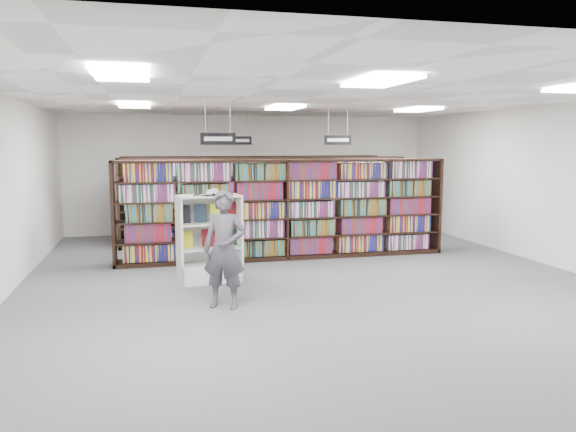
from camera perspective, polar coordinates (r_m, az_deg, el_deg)
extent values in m
plane|color=#59595F|center=(10.11, 2.30, -6.49)|extent=(12.00, 12.00, 0.00)
cube|color=white|center=(9.85, 2.40, 11.89)|extent=(10.00, 12.00, 0.10)
cube|color=white|center=(15.70, -3.70, 4.31)|extent=(10.00, 0.10, 3.20)
cube|color=white|center=(4.45, 24.15, -3.77)|extent=(10.00, 0.10, 3.20)
cube|color=white|center=(9.75, -27.20, 1.73)|extent=(0.10, 12.00, 3.20)
cube|color=white|center=(12.21, 25.56, 2.78)|extent=(0.10, 12.00, 3.20)
cube|color=black|center=(11.84, -0.33, 0.69)|extent=(7.00, 0.60, 2.10)
cube|color=maroon|center=(11.84, -0.33, 0.69)|extent=(6.88, 0.42, 1.98)
cube|color=black|center=(13.78, -2.24, 1.62)|extent=(7.00, 0.60, 2.10)
cube|color=maroon|center=(13.78, -2.24, 1.62)|extent=(6.88, 0.42, 1.98)
cube|color=black|center=(15.44, -3.49, 2.22)|extent=(7.00, 0.60, 2.10)
cube|color=maroon|center=(15.44, -3.49, 2.22)|extent=(6.88, 0.42, 1.98)
cylinder|color=#B2B2B7|center=(10.50, -8.40, 9.95)|extent=(0.01, 0.01, 0.58)
cylinder|color=#B2B2B7|center=(10.55, -5.90, 9.97)|extent=(0.01, 0.01, 0.58)
cube|color=black|center=(10.51, -7.11, 7.79)|extent=(0.65, 0.02, 0.22)
cube|color=white|center=(10.50, -7.10, 7.79)|extent=(0.52, 0.00, 0.08)
cylinder|color=#B2B2B7|center=(13.07, 4.15, 9.46)|extent=(0.01, 0.01, 0.58)
cylinder|color=#B2B2B7|center=(13.22, 6.06, 9.42)|extent=(0.01, 0.01, 0.58)
cube|color=black|center=(13.13, 5.09, 7.70)|extent=(0.65, 0.02, 0.22)
cube|color=white|center=(13.12, 5.11, 7.70)|extent=(0.52, 0.00, 0.08)
cylinder|color=#B2B2B7|center=(14.59, -5.90, 9.21)|extent=(0.01, 0.01, 0.58)
cylinder|color=#B2B2B7|center=(14.65, -4.12, 9.22)|extent=(0.01, 0.01, 0.58)
cube|color=black|center=(14.61, -4.99, 7.65)|extent=(0.65, 0.02, 0.22)
cube|color=white|center=(14.60, -4.98, 7.65)|extent=(0.52, 0.00, 0.08)
cube|color=white|center=(6.49, -16.62, 13.66)|extent=(0.60, 1.20, 0.04)
cube|color=white|center=(7.03, 9.34, 13.35)|extent=(0.60, 1.20, 0.04)
cube|color=white|center=(11.47, -15.35, 10.79)|extent=(0.60, 1.20, 0.04)
cube|color=white|center=(11.78, -0.33, 10.94)|extent=(0.60, 1.20, 0.04)
cube|color=white|center=(12.81, 13.07, 10.46)|extent=(0.60, 1.20, 0.04)
cube|color=white|center=(10.07, -7.93, -5.66)|extent=(1.16, 0.69, 0.33)
cube|color=white|center=(9.85, -10.98, -2.44)|extent=(0.11, 0.55, 1.53)
cube|color=white|center=(10.09, -5.07, -2.11)|extent=(0.11, 0.55, 1.53)
cube|color=white|center=(10.20, -8.32, -2.05)|extent=(1.09, 0.17, 1.53)
cube|color=white|center=(9.86, -8.07, 2.03)|extent=(1.16, 0.69, 0.03)
cube|color=white|center=(9.98, -7.97, -3.21)|extent=(1.07, 0.64, 0.02)
cube|color=white|center=(9.91, -8.02, -0.72)|extent=(1.07, 0.64, 0.02)
cube|color=black|center=(9.85, -10.52, 0.21)|extent=(0.23, 0.10, 0.33)
cube|color=#162437|center=(9.91, -8.90, 0.29)|extent=(0.23, 0.10, 0.33)
cube|color=yellow|center=(9.97, -7.31, 0.36)|extent=(0.23, 0.10, 0.33)
cube|color=maroon|center=(10.04, -5.73, 0.43)|extent=(0.23, 0.10, 0.33)
cube|color=yellow|center=(9.92, -10.35, -2.35)|extent=(0.25, 0.09, 0.31)
cube|color=maroon|center=(10.00, -8.06, -2.23)|extent=(0.25, 0.09, 0.31)
cube|color=#194A2D|center=(10.10, -5.81, -2.10)|extent=(0.25, 0.09, 0.31)
cube|color=black|center=(9.83, -7.56, 2.15)|extent=(0.73, 0.59, 0.02)
cube|color=white|center=(9.81, -8.44, 2.19)|extent=(0.39, 0.42, 0.06)
cube|color=white|center=(9.85, -6.68, 2.24)|extent=(0.39, 0.42, 0.07)
cylinder|color=white|center=(9.82, -7.68, 2.45)|extent=(0.22, 0.34, 0.10)
imported|color=#47424B|center=(8.31, -6.48, -3.38)|extent=(0.75, 0.64, 1.75)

